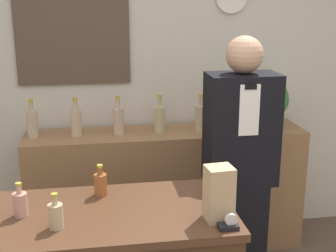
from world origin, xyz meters
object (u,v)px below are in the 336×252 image
Objects in this scene: shopkeeper at (239,173)px; paper_bag at (219,193)px; tape_dispenser at (229,224)px; potted_plant at (268,102)px.

shopkeeper is 6.48× the size of paper_bag.
shopkeeper is 0.85m from tape_dispenser.
tape_dispenser is at bearing -110.85° from shopkeeper.
paper_bag is at bearing -119.12° from potted_plant.
potted_plant is 1.52m from paper_bag.
paper_bag reaches higher than tape_dispenser.
paper_bag is at bearing 103.88° from tape_dispenser.
tape_dispenser is at bearing -116.66° from potted_plant.
potted_plant reaches higher than tape_dispenser.
paper_bag is (-0.74, -1.33, -0.11)m from potted_plant.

